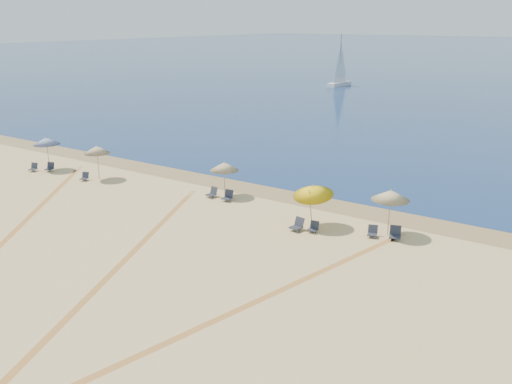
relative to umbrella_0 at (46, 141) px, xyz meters
The scene contains 17 objects.
wet_sand 19.96m from the umbrella_0, 13.93° to the left, with size 500.00×500.00×0.00m, color olive.
umbrella_0 is the anchor object (origin of this frame).
umbrella_1 5.40m from the umbrella_0, ahead, with size 1.94×1.94×2.58m.
umbrella_2 15.88m from the umbrella_0, ahead, with size 1.93×1.93×2.42m.
umbrella_3 23.30m from the umbrella_0, ahead, with size 2.31×2.37×2.68m.
umbrella_4 27.45m from the umbrella_0, ahead, with size 2.08×2.08×2.65m.
chair_0 2.34m from the umbrella_0, 124.06° to the right, with size 0.72×0.77×0.64m.
chair_1 2.07m from the umbrella_0, 31.38° to the right, with size 0.77×0.83×0.69m.
chair_2 5.23m from the umbrella_0, ahead, with size 0.69×0.74×0.61m.
chair_3 15.36m from the umbrella_0, ahead, with size 0.66×0.74×0.68m.
chair_4 16.65m from the umbrella_0, ahead, with size 0.65×0.74×0.71m.
chair_5 22.99m from the umbrella_0, ahead, with size 0.74×0.82×0.73m.
chair_6 23.86m from the umbrella_0, ahead, with size 0.54×0.62×0.61m.
chair_7 26.89m from the umbrella_0, ahead, with size 0.68×0.74×0.63m.
chair_8 28.05m from the umbrella_0, ahead, with size 0.79×0.86×0.73m.
sailboat_0 65.63m from the umbrella_0, 95.11° to the left, with size 2.02×6.19×9.07m.
tire_tracks 21.06m from the umbrella_0, 31.46° to the right, with size 51.74×40.54×0.00m.
Camera 1 is at (17.71, -6.48, 11.36)m, focal length 38.31 mm.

